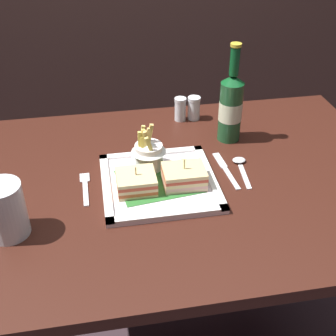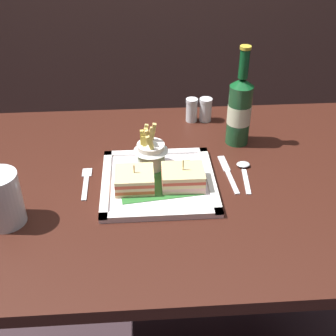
% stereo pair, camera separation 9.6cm
% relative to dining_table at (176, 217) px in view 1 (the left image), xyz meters
% --- Properties ---
extents(dining_table, '(1.16, 0.79, 0.77)m').
position_rel_dining_table_xyz_m(dining_table, '(0.00, 0.00, 0.00)').
color(dining_table, '#381811').
rests_on(dining_table, ground_plane).
extents(square_plate, '(0.28, 0.28, 0.02)m').
position_rel_dining_table_xyz_m(square_plate, '(-0.05, -0.02, 0.14)').
color(square_plate, white).
rests_on(square_plate, dining_table).
extents(sandwich_half_left, '(0.09, 0.09, 0.06)m').
position_rel_dining_table_xyz_m(sandwich_half_left, '(-0.11, -0.04, 0.16)').
color(sandwich_half_left, '#D9BA7E').
rests_on(sandwich_half_left, square_plate).
extents(sandwich_half_right, '(0.10, 0.08, 0.07)m').
position_rel_dining_table_xyz_m(sandwich_half_right, '(0.01, -0.04, 0.16)').
color(sandwich_half_right, '#D8B18B').
rests_on(sandwich_half_right, square_plate).
extents(fries_cup, '(0.09, 0.09, 0.12)m').
position_rel_dining_table_xyz_m(fries_cup, '(-0.06, 0.04, 0.19)').
color(fries_cup, silver).
rests_on(fries_cup, square_plate).
extents(beer_bottle, '(0.06, 0.06, 0.28)m').
position_rel_dining_table_xyz_m(beer_bottle, '(0.18, 0.17, 0.23)').
color(beer_bottle, '#1E4C29').
rests_on(beer_bottle, dining_table).
extents(water_glass, '(0.09, 0.09, 0.12)m').
position_rel_dining_table_xyz_m(water_glass, '(-0.39, -0.14, 0.18)').
color(water_glass, silver).
rests_on(water_glass, dining_table).
extents(fork, '(0.02, 0.13, 0.00)m').
position_rel_dining_table_xyz_m(fork, '(-0.23, 0.00, 0.13)').
color(fork, silver).
rests_on(fork, dining_table).
extents(knife, '(0.03, 0.17, 0.00)m').
position_rel_dining_table_xyz_m(knife, '(0.13, 0.02, 0.13)').
color(knife, silver).
rests_on(knife, dining_table).
extents(spoon, '(0.04, 0.14, 0.01)m').
position_rel_dining_table_xyz_m(spoon, '(0.17, 0.02, 0.13)').
color(spoon, silver).
rests_on(spoon, dining_table).
extents(salt_shaker, '(0.04, 0.04, 0.07)m').
position_rel_dining_table_xyz_m(salt_shaker, '(0.07, 0.30, 0.16)').
color(salt_shaker, silver).
rests_on(salt_shaker, dining_table).
extents(pepper_shaker, '(0.04, 0.04, 0.07)m').
position_rel_dining_table_xyz_m(pepper_shaker, '(0.11, 0.30, 0.16)').
color(pepper_shaker, silver).
rests_on(pepper_shaker, dining_table).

